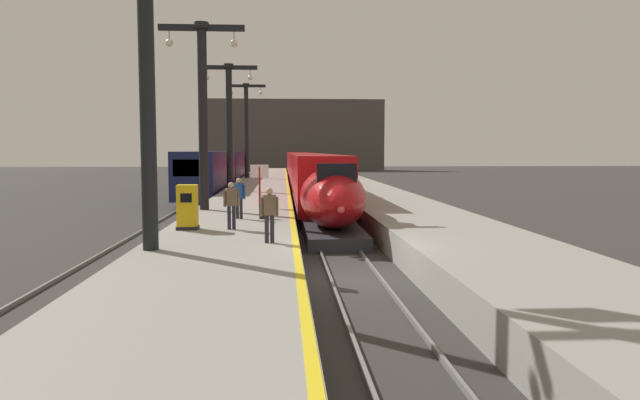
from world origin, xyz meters
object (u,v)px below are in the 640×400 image
at_px(passenger_mid_platform, 231,202).
at_px(departure_info_board, 260,177).
at_px(rolling_suitcase, 264,211).
at_px(station_column_distant, 246,122).
at_px(passenger_near_edge, 239,195).
at_px(passenger_far_waiting, 269,211).
at_px(ticket_machine_yellow, 188,209).
at_px(regional_train_adjacent, 220,169).
at_px(station_column_far, 229,114).
at_px(station_column_mid, 203,97).
at_px(station_column_near, 148,26).
at_px(highspeed_train_main, 305,170).

height_order(passenger_mid_platform, departure_info_board, departure_info_board).
bearing_deg(rolling_suitcase, departure_info_board, 94.26).
height_order(station_column_distant, passenger_near_edge, station_column_distant).
distance_m(passenger_far_waiting, ticket_machine_yellow, 4.48).
bearing_deg(regional_train_adjacent, departure_info_board, -80.11).
bearing_deg(station_column_distant, passenger_near_edge, -87.07).
relative_size(station_column_far, departure_info_board, 4.18).
xyz_separation_m(station_column_mid, ticket_machine_yellow, (0.35, -7.28, -4.57)).
bearing_deg(station_column_far, departure_info_board, -78.72).
bearing_deg(rolling_suitcase, station_column_mid, 126.31).
xyz_separation_m(station_column_mid, passenger_far_waiting, (3.34, -10.60, -4.32)).
height_order(passenger_near_edge, departure_info_board, departure_info_board).
xyz_separation_m(regional_train_adjacent, station_column_far, (2.20, -14.50, 4.27)).
bearing_deg(station_column_near, departure_info_board, 78.68).
bearing_deg(station_column_far, rolling_suitcase, -80.66).
relative_size(station_column_near, passenger_near_edge, 6.09).
height_order(regional_train_adjacent, passenger_mid_platform, regional_train_adjacent).
bearing_deg(station_column_distant, station_column_mid, -90.00).
relative_size(regional_train_adjacent, station_column_far, 4.13).
bearing_deg(passenger_far_waiting, rolling_suitcase, 93.19).
bearing_deg(passenger_far_waiting, regional_train_adjacent, 98.06).
xyz_separation_m(passenger_far_waiting, departure_info_board, (-0.74, 11.61, 0.52)).
height_order(regional_train_adjacent, ticket_machine_yellow, regional_train_adjacent).
distance_m(passenger_mid_platform, rolling_suitcase, 3.56).
bearing_deg(departure_info_board, passenger_mid_platform, -94.66).
xyz_separation_m(rolling_suitcase, ticket_machine_yellow, (-2.62, -3.23, 0.44)).
xyz_separation_m(station_column_mid, rolling_suitcase, (2.97, -4.04, -5.00)).
bearing_deg(passenger_mid_platform, rolling_suitcase, 72.35).
relative_size(passenger_near_edge, ticket_machine_yellow, 1.06).
distance_m(station_column_mid, ticket_machine_yellow, 8.60).
distance_m(highspeed_train_main, passenger_far_waiting, 41.22).
bearing_deg(departure_info_board, ticket_machine_yellow, -105.17).
height_order(station_column_mid, ticket_machine_yellow, station_column_mid).
xyz_separation_m(station_column_near, ticket_machine_yellow, (0.30, 4.42, -5.48)).
height_order(station_column_near, passenger_near_edge, station_column_near).
distance_m(passenger_far_waiting, rolling_suitcase, 6.60).
xyz_separation_m(passenger_near_edge, ticket_machine_yellow, (-1.59, -3.28, -0.25)).
distance_m(station_column_near, passenger_near_edge, 9.50).
height_order(station_column_mid, rolling_suitcase, station_column_mid).
bearing_deg(rolling_suitcase, station_column_far, 99.34).
bearing_deg(passenger_mid_platform, passenger_far_waiting, -66.19).
bearing_deg(departure_info_board, station_column_far, 101.28).
bearing_deg(station_column_mid, departure_info_board, 21.21).
xyz_separation_m(station_column_far, departure_info_board, (2.60, -13.01, -3.85)).
height_order(passenger_mid_platform, passenger_far_waiting, same).
bearing_deg(station_column_far, station_column_distant, 90.00).
distance_m(station_column_far, passenger_far_waiting, 25.22).
relative_size(highspeed_train_main, passenger_near_edge, 45.22).
bearing_deg(ticket_machine_yellow, highspeed_train_main, 81.65).
distance_m(highspeed_train_main, passenger_mid_platform, 38.12).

